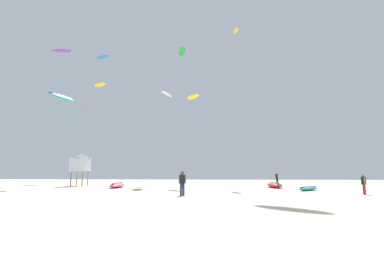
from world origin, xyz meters
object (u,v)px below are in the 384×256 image
object	(u,v)px
kite_aloft_8	(100,84)
person_right	(183,180)
kite_grounded_mid	(308,189)
kite_aloft_0	(62,97)
kite_aloft_9	(87,105)
person_midground	(364,183)
kite_aloft_6	(103,57)
person_left	(277,178)
kite_aloft_1	(61,51)
kite_grounded_far	(117,185)
lifeguard_tower	(80,162)
kite_aloft_3	(236,31)
person_foreground	(182,181)
kite_aloft_2	(193,97)
kite_grounded_near	(275,185)
kite_aloft_5	(167,94)
kite_aloft_4	(182,52)

from	to	relation	value
kite_aloft_8	person_right	bearing A→B (deg)	-47.97
kite_grounded_mid	kite_aloft_0	bearing A→B (deg)	173.08
kite_aloft_9	kite_grounded_mid	bearing A→B (deg)	-23.95
person_midground	kite_aloft_6	xyz separation A→B (m)	(-29.48, 19.14, 19.35)
person_left	kite_aloft_1	bearing A→B (deg)	-13.67
person_left	kite_aloft_6	xyz separation A→B (m)	(-26.27, 2.25, 19.23)
person_left	kite_grounded_far	size ratio (longest dim) A/B	0.36
lifeguard_tower	kite_grounded_mid	bearing A→B (deg)	-16.26
person_right	kite_aloft_6	bearing A→B (deg)	108.44
kite_aloft_3	kite_aloft_6	world-z (taller)	kite_aloft_3
person_foreground	kite_aloft_2	bearing A→B (deg)	151.38
person_midground	kite_aloft_6	size ratio (longest dim) A/B	0.58
person_foreground	person_right	size ratio (longest dim) A/B	1.11
kite_grounded_near	kite_aloft_9	distance (m)	29.63
kite_grounded_near	kite_aloft_8	world-z (taller)	kite_aloft_8
kite_grounded_near	kite_aloft_1	distance (m)	32.15
kite_grounded_far	lifeguard_tower	world-z (taller)	lifeguard_tower
lifeguard_tower	kite_aloft_3	size ratio (longest dim) A/B	1.75
person_midground	kite_grounded_mid	distance (m)	5.74
kite_grounded_near	lifeguard_tower	xyz separation A→B (m)	(-24.32, 2.07, 2.76)
person_foreground	kite_aloft_6	bearing A→B (deg)	-174.57
person_right	kite_grounded_near	xyz separation A→B (m)	(10.25, 2.57, -0.63)
person_left	kite_aloft_5	world-z (taller)	kite_aloft_5
person_left	kite_aloft_4	size ratio (longest dim) A/B	0.42
kite_aloft_4	kite_grounded_far	bearing A→B (deg)	-106.91
person_foreground	kite_aloft_9	size ratio (longest dim) A/B	0.86
person_left	kite_aloft_0	world-z (taller)	kite_aloft_0
kite_aloft_1	kite_aloft_6	size ratio (longest dim) A/B	0.98
kite_grounded_mid	kite_aloft_3	size ratio (longest dim) A/B	1.31
kite_aloft_6	kite_aloft_1	bearing A→B (deg)	-105.28
kite_aloft_0	kite_aloft_2	world-z (taller)	kite_aloft_2
person_left	kite_aloft_0	distance (m)	29.36
person_right	kite_aloft_2	distance (m)	12.54
kite_aloft_2	kite_aloft_9	distance (m)	17.03
kite_grounded_mid	kite_aloft_5	size ratio (longest dim) A/B	0.84
kite_grounded_far	kite_aloft_2	xyz separation A→B (m)	(8.12, 5.45, 11.61)
kite_aloft_6	kite_aloft_4	bearing A→B (deg)	27.65
kite_aloft_2	kite_aloft_5	bearing A→B (deg)	125.83
kite_grounded_mid	kite_aloft_3	xyz separation A→B (m)	(-5.10, 19.55, 26.36)
person_foreground	kite_grounded_near	bearing A→B (deg)	113.84
lifeguard_tower	kite_aloft_8	xyz separation A→B (m)	(-5.45, 17.02, 16.07)
lifeguard_tower	kite_aloft_6	distance (m)	18.37
person_midground	kite_aloft_6	world-z (taller)	kite_aloft_6
kite_grounded_near	person_right	bearing A→B (deg)	-165.91
kite_aloft_1	kite_aloft_6	world-z (taller)	kite_aloft_6
kite_grounded_near	kite_aloft_5	xyz separation A→B (m)	(-14.54, 10.24, 13.98)
kite_aloft_0	kite_aloft_8	world-z (taller)	kite_aloft_8
person_midground	kite_aloft_4	size ratio (longest dim) A/B	0.37
person_right	kite_aloft_3	xyz separation A→B (m)	(7.21, 16.50, 25.62)
kite_aloft_5	lifeguard_tower	bearing A→B (deg)	-140.10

